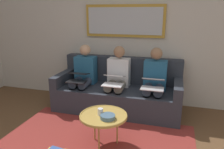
{
  "coord_description": "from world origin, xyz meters",
  "views": [
    {
      "loc": [
        -0.94,
        1.53,
        1.71
      ],
      "look_at": [
        0.0,
        -1.7,
        0.75
      ],
      "focal_mm": 35.37,
      "sensor_mm": 36.0,
      "label": 1
    }
  ],
  "objects_px": {
    "couch": "(118,92)",
    "coffee_table": "(103,116)",
    "person_left": "(154,80)",
    "laptop_silver": "(153,83)",
    "person_middle": "(118,77)",
    "laptop_white": "(114,80)",
    "bowl": "(108,117)",
    "person_right": "(84,74)",
    "framed_mirror": "(124,21)",
    "laptop_black": "(78,77)",
    "cup": "(100,112)"
  },
  "relations": [
    {
      "from": "couch",
      "to": "coffee_table",
      "type": "xyz_separation_m",
      "value": [
        -0.12,
        1.22,
        0.11
      ]
    },
    {
      "from": "person_left",
      "to": "laptop_silver",
      "type": "height_order",
      "value": "person_left"
    },
    {
      "from": "person_middle",
      "to": "laptop_white",
      "type": "xyz_separation_m",
      "value": [
        0.0,
        0.24,
        0.02
      ]
    },
    {
      "from": "bowl",
      "to": "person_right",
      "type": "bearing_deg",
      "value": -55.57
    },
    {
      "from": "framed_mirror",
      "to": "laptop_black",
      "type": "height_order",
      "value": "framed_mirror"
    },
    {
      "from": "bowl",
      "to": "person_middle",
      "type": "height_order",
      "value": "person_middle"
    },
    {
      "from": "person_left",
      "to": "person_middle",
      "type": "xyz_separation_m",
      "value": [
        0.64,
        0.0,
        0.0
      ]
    },
    {
      "from": "framed_mirror",
      "to": "person_right",
      "type": "distance_m",
      "value": 1.23
    },
    {
      "from": "framed_mirror",
      "to": "coffee_table",
      "type": "height_order",
      "value": "framed_mirror"
    },
    {
      "from": "cup",
      "to": "laptop_white",
      "type": "relative_size",
      "value": 0.25
    },
    {
      "from": "couch",
      "to": "laptop_silver",
      "type": "relative_size",
      "value": 6.27
    },
    {
      "from": "person_middle",
      "to": "person_right",
      "type": "xyz_separation_m",
      "value": [
        0.64,
        0.0,
        0.0
      ]
    },
    {
      "from": "bowl",
      "to": "person_left",
      "type": "relative_size",
      "value": 0.16
    },
    {
      "from": "coffee_table",
      "to": "laptop_black",
      "type": "xyz_separation_m",
      "value": [
        0.76,
        -0.9,
        0.2
      ]
    },
    {
      "from": "coffee_table",
      "to": "laptop_black",
      "type": "distance_m",
      "value": 1.19
    },
    {
      "from": "couch",
      "to": "cup",
      "type": "relative_size",
      "value": 24.44
    },
    {
      "from": "laptop_silver",
      "to": "framed_mirror",
      "type": "bearing_deg",
      "value": -47.38
    },
    {
      "from": "bowl",
      "to": "person_right",
      "type": "xyz_separation_m",
      "value": [
        0.84,
        -1.23,
        0.15
      ]
    },
    {
      "from": "laptop_silver",
      "to": "bowl",
      "type": "bearing_deg",
      "value": 66.02
    },
    {
      "from": "person_right",
      "to": "laptop_silver",
      "type": "bearing_deg",
      "value": 169.45
    },
    {
      "from": "person_middle",
      "to": "person_left",
      "type": "bearing_deg",
      "value": 180.0
    },
    {
      "from": "bowl",
      "to": "laptop_silver",
      "type": "height_order",
      "value": "laptop_silver"
    },
    {
      "from": "laptop_silver",
      "to": "person_middle",
      "type": "distance_m",
      "value": 0.68
    },
    {
      "from": "person_middle",
      "to": "laptop_white",
      "type": "height_order",
      "value": "person_middle"
    },
    {
      "from": "bowl",
      "to": "person_left",
      "type": "xyz_separation_m",
      "value": [
        -0.44,
        -1.23,
        0.15
      ]
    },
    {
      "from": "laptop_silver",
      "to": "person_left",
      "type": "bearing_deg",
      "value": -90.0
    },
    {
      "from": "framed_mirror",
      "to": "laptop_silver",
      "type": "distance_m",
      "value": 1.32
    },
    {
      "from": "couch",
      "to": "coffee_table",
      "type": "height_order",
      "value": "couch"
    },
    {
      "from": "laptop_white",
      "to": "bowl",
      "type": "bearing_deg",
      "value": 101.49
    },
    {
      "from": "coffee_table",
      "to": "bowl",
      "type": "relative_size",
      "value": 3.29
    },
    {
      "from": "couch",
      "to": "person_right",
      "type": "xyz_separation_m",
      "value": [
        0.64,
        0.07,
        0.3
      ]
    },
    {
      "from": "laptop_silver",
      "to": "cup",
      "type": "bearing_deg",
      "value": 58.67
    },
    {
      "from": "coffee_table",
      "to": "laptop_black",
      "type": "height_order",
      "value": "laptop_black"
    },
    {
      "from": "bowl",
      "to": "laptop_black",
      "type": "height_order",
      "value": "laptop_black"
    },
    {
      "from": "framed_mirror",
      "to": "bowl",
      "type": "xyz_separation_m",
      "value": [
        -0.2,
        1.68,
        -1.09
      ]
    },
    {
      "from": "laptop_silver",
      "to": "person_right",
      "type": "bearing_deg",
      "value": -10.55
    },
    {
      "from": "bowl",
      "to": "person_middle",
      "type": "xyz_separation_m",
      "value": [
        0.2,
        -1.23,
        0.15
      ]
    },
    {
      "from": "cup",
      "to": "person_left",
      "type": "relative_size",
      "value": 0.08
    },
    {
      "from": "coffee_table",
      "to": "bowl",
      "type": "xyz_separation_m",
      "value": [
        -0.08,
        0.08,
        0.04
      ]
    },
    {
      "from": "bowl",
      "to": "cup",
      "type": "bearing_deg",
      "value": -30.28
    },
    {
      "from": "framed_mirror",
      "to": "laptop_white",
      "type": "bearing_deg",
      "value": 90.0
    },
    {
      "from": "person_left",
      "to": "laptop_black",
      "type": "relative_size",
      "value": 3.4
    },
    {
      "from": "laptop_silver",
      "to": "person_right",
      "type": "distance_m",
      "value": 1.3
    },
    {
      "from": "couch",
      "to": "laptop_black",
      "type": "distance_m",
      "value": 0.78
    },
    {
      "from": "laptop_silver",
      "to": "person_right",
      "type": "relative_size",
      "value": 0.31
    },
    {
      "from": "person_right",
      "to": "couch",
      "type": "bearing_deg",
      "value": -173.87
    },
    {
      "from": "cup",
      "to": "laptop_silver",
      "type": "bearing_deg",
      "value": -121.33
    },
    {
      "from": "laptop_silver",
      "to": "laptop_black",
      "type": "xyz_separation_m",
      "value": [
        1.28,
        0.01,
        0.0
      ]
    },
    {
      "from": "coffee_table",
      "to": "laptop_silver",
      "type": "xyz_separation_m",
      "value": [
        -0.52,
        -0.91,
        0.2
      ]
    },
    {
      "from": "coffee_table",
      "to": "person_middle",
      "type": "xyz_separation_m",
      "value": [
        0.12,
        -1.15,
        0.18
      ]
    }
  ]
}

